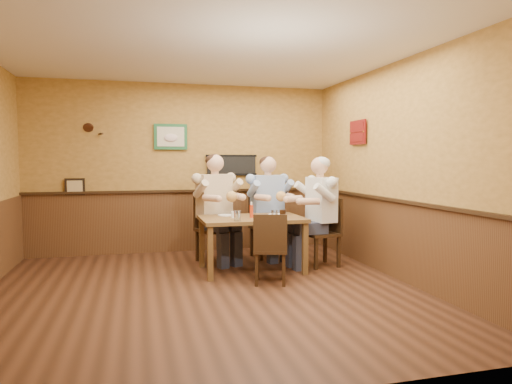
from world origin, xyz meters
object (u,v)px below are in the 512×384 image
chair_back_left (214,228)px  chair_near_side (270,248)px  diner_white_elder (321,217)px  water_glass_left (237,216)px  hot_sauce_bottle (251,210)px  chair_right_end (321,232)px  dining_table (252,224)px  diner_tan_shirt (214,214)px  water_glass_mid (274,215)px  diner_blue_polo (267,212)px  pepper_shaker (235,214)px  cola_tumbler (283,214)px  salt_shaker (232,215)px  chair_back_right (267,226)px

chair_back_left → chair_near_side: chair_back_left is taller
diner_white_elder → water_glass_left: (-1.31, -0.36, 0.11)m
hot_sauce_bottle → chair_right_end: bearing=4.4°
dining_table → diner_tan_shirt: bearing=120.0°
chair_back_left → dining_table: bearing=-80.3°
dining_table → water_glass_mid: 0.42m
water_glass_left → hot_sauce_bottle: size_ratio=0.68×
diner_blue_polo → water_glass_mid: (-0.22, -1.11, 0.10)m
diner_white_elder → pepper_shaker: bearing=-98.3°
chair_back_left → cola_tumbler: (0.79, -0.89, 0.30)m
hot_sauce_bottle → salt_shaker: size_ratio=2.12×
chair_back_left → pepper_shaker: (0.17, -0.66, 0.29)m
chair_back_left → diner_white_elder: diner_white_elder is taller
chair_back_left → water_glass_mid: chair_back_left is taller
diner_blue_polo → hot_sauce_bottle: 0.98m
chair_right_end → diner_tan_shirt: bearing=-122.7°
chair_back_right → diner_blue_polo: diner_blue_polo is taller
diner_tan_shirt → salt_shaker: diner_tan_shirt is taller
diner_blue_polo → cola_tumbler: size_ratio=12.71×
hot_sauce_bottle → pepper_shaker: hot_sauce_bottle is taller
chair_back_left → pepper_shaker: 0.74m
dining_table → cola_tumbler: (0.39, -0.20, 0.15)m
diner_white_elder → cola_tumbler: 0.70m
diner_white_elder → salt_shaker: diner_white_elder is taller
dining_table → chair_back_left: chair_back_left is taller
diner_tan_shirt → water_glass_left: 1.04m
cola_tumbler → pepper_shaker: size_ratio=1.17×
water_glass_left → pepper_shaker: size_ratio=1.38×
chair_near_side → pepper_shaker: (-0.30, 0.71, 0.36)m
chair_back_left → chair_near_side: bearing=-91.1°
water_glass_mid → cola_tumbler: 0.19m
chair_back_right → water_glass_left: bearing=-131.3°
chair_right_end → salt_shaker: bearing=-95.5°
chair_back_left → diner_blue_polo: diner_blue_polo is taller
chair_back_right → water_glass_left: chair_back_right is taller
diner_white_elder → hot_sauce_bottle: size_ratio=7.24×
chair_right_end → pepper_shaker: chair_right_end is taller
water_glass_left → dining_table: bearing=50.7°
dining_table → chair_near_side: chair_near_side is taller
cola_tumbler → diner_tan_shirt: bearing=131.6°
water_glass_mid → cola_tumbler: size_ratio=1.12×
diner_white_elder → water_glass_left: diner_white_elder is taller
salt_shaker → chair_near_side: bearing=-61.7°
hot_sauce_bottle → chair_back_right: bearing=61.1°
diner_tan_shirt → cola_tumbler: (0.79, -0.89, 0.08)m
cola_tumbler → hot_sauce_bottle: size_ratio=0.58×
dining_table → chair_back_left: bearing=120.0°
chair_right_end → water_glass_mid: (-0.81, -0.34, 0.32)m
hot_sauce_bottle → salt_shaker: (-0.26, 0.03, -0.05)m
chair_back_left → hot_sauce_bottle: (0.39, -0.75, 0.34)m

